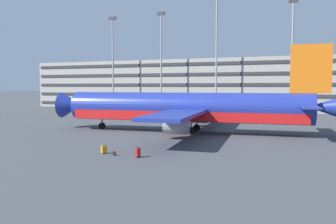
{
  "coord_description": "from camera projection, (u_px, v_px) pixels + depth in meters",
  "views": [
    {
      "loc": [
        9.41,
        -42.88,
        5.88
      ],
      "look_at": [
        -4.35,
        -7.24,
        3.0
      ],
      "focal_mm": 36.73,
      "sensor_mm": 36.0,
      "label": 1
    }
  ],
  "objects": [
    {
      "name": "terminal_structure",
      "position": [
        260.0,
        85.0,
        84.47
      ],
      "size": [
        122.59,
        14.97,
        12.51
      ],
      "color": "gray",
      "rests_on": "ground_plane"
    },
    {
      "name": "light_mast_center_left",
      "position": [
        216.0,
        45.0,
        74.81
      ],
      "size": [
        1.8,
        0.5,
        26.36
      ],
      "color": "gray",
      "rests_on": "ground_plane"
    },
    {
      "name": "light_mast_left",
      "position": [
        161.0,
        55.0,
        79.64
      ],
      "size": [
        1.8,
        0.5,
        22.93
      ],
      "color": "gray",
      "rests_on": "ground_plane"
    },
    {
      "name": "airliner",
      "position": [
        188.0,
        109.0,
        43.49
      ],
      "size": [
        36.89,
        29.77,
        10.64
      ],
      "color": "navy",
      "rests_on": "ground_plane"
    },
    {
      "name": "light_mast_center_right",
      "position": [
        292.0,
        49.0,
        69.34
      ],
      "size": [
        1.8,
        0.5,
        23.32
      ],
      "color": "gray",
      "rests_on": "ground_plane"
    },
    {
      "name": "light_mast_far_left",
      "position": [
        113.0,
        57.0,
        84.24
      ],
      "size": [
        1.8,
        0.5,
        22.74
      ],
      "color": "gray",
      "rests_on": "ground_plane"
    },
    {
      "name": "suitcase_black",
      "position": [
        138.0,
        152.0,
        28.32
      ],
      "size": [
        0.3,
        0.51,
        0.93
      ],
      "color": "#B21E23",
      "rests_on": "ground_plane"
    },
    {
      "name": "suitcase_navy",
      "position": [
        104.0,
        149.0,
        29.93
      ],
      "size": [
        0.43,
        0.53,
        0.81
      ],
      "color": "orange",
      "rests_on": "ground_plane"
    },
    {
      "name": "ground_plane",
      "position": [
        220.0,
        132.0,
        43.71
      ],
      "size": [
        600.0,
        600.0,
        0.0
      ],
      "primitive_type": "plane",
      "color": "#424449"
    },
    {
      "name": "backpack_teal",
      "position": [
        114.0,
        153.0,
        29.13
      ],
      "size": [
        0.37,
        0.31,
        0.46
      ],
      "color": "#592619",
      "rests_on": "ground_plane"
    }
  ]
}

